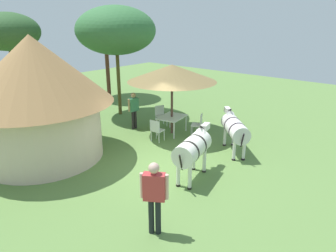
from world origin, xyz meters
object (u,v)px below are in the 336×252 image
standing_watcher (154,192)px  zebra_nearest_camera (193,148)px  patio_dining_table (172,118)px  guest_beside_umbrella (134,107)px  patio_chair_east_end (156,129)px  acacia_tree_left_background (8,32)px  patio_chair_near_hut (199,123)px  acacia_tree_far_lawn (105,29)px  shade_umbrella (172,73)px  thatched_hut (37,93)px  patio_chair_near_lawn (161,114)px  acacia_tree_behind_hut (116,31)px  zebra_by_umbrella (235,128)px

standing_watcher → zebra_nearest_camera: standing_watcher is taller
patio_dining_table → guest_beside_umbrella: size_ratio=0.83×
patio_chair_east_end → acacia_tree_left_background: (-2.35, 6.38, 3.55)m
patio_dining_table → patio_chair_near_hut: 1.14m
patio_chair_east_end → acacia_tree_left_background: acacia_tree_left_background is taller
standing_watcher → zebra_nearest_camera: size_ratio=0.81×
standing_watcher → acacia_tree_far_lawn: size_ratio=0.35×
shade_umbrella → acacia_tree_far_lawn: bearing=71.3°
shade_umbrella → patio_chair_east_end: (-1.13, -0.15, -2.04)m
shade_umbrella → standing_watcher: (-5.17, -3.81, -1.50)m
thatched_hut → patio_chair_near_hut: thatched_hut is taller
patio_chair_near_hut → guest_beside_umbrella: guest_beside_umbrella is taller
shade_umbrella → zebra_nearest_camera: (-2.57, -2.96, -1.57)m
standing_watcher → patio_dining_table: bearing=93.0°
thatched_hut → acacia_tree_far_lawn: (7.11, 5.23, 1.75)m
zebra_nearest_camera → acacia_tree_far_lawn: size_ratio=0.43×
patio_chair_near_lawn → patio_dining_table: bearing=90.0°
patio_dining_table → acacia_tree_far_lawn: bearing=71.3°
patio_chair_east_end → zebra_nearest_camera: size_ratio=0.41×
shade_umbrella → guest_beside_umbrella: bearing=111.3°
patio_chair_near_hut → patio_dining_table: bearing=90.0°
acacia_tree_far_lawn → acacia_tree_behind_hut: 3.88m
thatched_hut → patio_dining_table: thatched_hut is taller
patio_chair_near_lawn → acacia_tree_behind_hut: acacia_tree_behind_hut is taller
patio_chair_near_hut → thatched_hut: bearing=124.1°
patio_chair_east_end → zebra_nearest_camera: bearing=-34.6°
standing_watcher → acacia_tree_left_background: bearing=137.1°
patio_chair_east_end → acacia_tree_behind_hut: acacia_tree_behind_hut is taller
patio_chair_east_end → acacia_tree_far_lawn: 8.80m
shade_umbrella → zebra_nearest_camera: bearing=-131.0°
shade_umbrella → patio_chair_east_end: bearing=-172.6°
standing_watcher → guest_beside_umbrella: bearing=106.8°
acacia_tree_left_background → shade_umbrella: bearing=-60.9°
thatched_hut → patio_chair_east_end: size_ratio=5.54×
shade_umbrella → standing_watcher: bearing=-143.6°
thatched_hut → patio_chair_near_lawn: 5.53m
patio_chair_near_hut → zebra_nearest_camera: (-3.09, -1.95, 0.47)m
patio_chair_near_lawn → acacia_tree_left_background: acacia_tree_left_background is taller
acacia_tree_far_lawn → acacia_tree_left_background: size_ratio=1.04×
patio_chair_near_hut → guest_beside_umbrella: 2.92m
thatched_hut → acacia_tree_left_background: (1.23, 4.37, 1.75)m
patio_dining_table → patio_chair_near_hut: size_ratio=1.50×
guest_beside_umbrella → zebra_nearest_camera: guest_beside_umbrella is taller
acacia_tree_far_lawn → acacia_tree_behind_hut: bearing=-120.9°
thatched_hut → patio_chair_near_hut: bearing=-28.8°
patio_chair_near_lawn → shade_umbrella: bearing=90.0°
zebra_by_umbrella → zebra_nearest_camera: bearing=-134.1°
shade_umbrella → patio_chair_near_hut: (0.52, -1.01, -2.04)m
patio_dining_table → patio_chair_east_end: size_ratio=1.50×
shade_umbrella → patio_dining_table: size_ratio=2.67×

